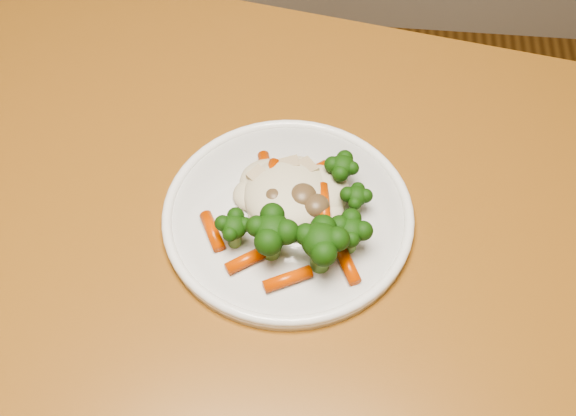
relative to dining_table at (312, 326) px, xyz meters
name	(u,v)px	position (x,y,z in m)	size (l,w,h in m)	color
dining_table	(312,326)	(0.00, 0.00, 0.00)	(1.20, 0.91, 0.75)	#965D22
plate	(288,217)	(-0.03, 0.06, 0.12)	(0.24, 0.24, 0.01)	white
meal	(299,212)	(-0.02, 0.04, 0.14)	(0.17, 0.16, 0.05)	beige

